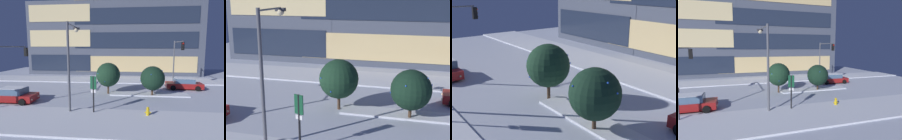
% 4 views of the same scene
% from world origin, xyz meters
% --- Properties ---
extents(ground, '(52.00, 52.00, 0.00)m').
position_xyz_m(ground, '(0.00, 0.00, 0.00)').
color(ground, silver).
extents(curb_strip_far, '(52.00, 5.20, 0.14)m').
position_xyz_m(curb_strip_far, '(0.00, 8.51, 0.07)').
color(curb_strip_far, silver).
rests_on(curb_strip_far, ground).
extents(median_strip, '(9.00, 1.80, 0.14)m').
position_xyz_m(median_strip, '(5.06, -0.21, 0.07)').
color(median_strip, silver).
rests_on(median_strip, ground).
extents(office_tower_secondary, '(13.60, 8.16, 14.51)m').
position_xyz_m(office_tower_secondary, '(-11.04, 17.78, 7.26)').
color(office_tower_secondary, '#4C5466').
rests_on(office_tower_secondary, ground).
extents(street_lamp_arched, '(0.57, 3.38, 7.58)m').
position_xyz_m(street_lamp_arched, '(-2.27, -5.83, 4.98)').
color(street_lamp_arched, '#565960').
rests_on(street_lamp_arched, ground).
extents(parking_info_sign, '(0.54, 0.22, 3.17)m').
position_xyz_m(parking_info_sign, '(-0.16, -6.79, 2.04)').
color(parking_info_sign, black).
rests_on(parking_info_sign, ground).
extents(decorated_tree_median, '(2.75, 2.73, 3.42)m').
position_xyz_m(decorated_tree_median, '(5.37, -0.79, 2.06)').
color(decorated_tree_median, '#473323').
rests_on(decorated_tree_median, ground).
extents(decorated_tree_left_of_median, '(2.84, 2.84, 3.72)m').
position_xyz_m(decorated_tree_left_of_median, '(0.27, -0.18, 2.29)').
color(decorated_tree_left_of_median, '#473323').
rests_on(decorated_tree_left_of_median, ground).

